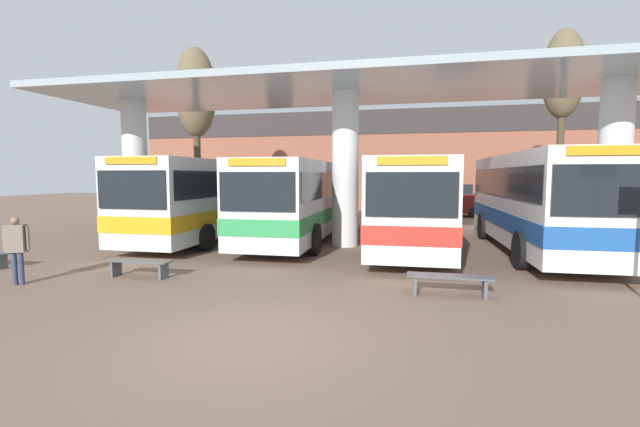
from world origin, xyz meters
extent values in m
plane|color=#755B4C|center=(0.00, 0.00, 0.00)|extent=(100.00, 100.00, 0.00)
cube|color=brown|center=(0.00, 26.98, 3.84)|extent=(40.00, 0.50, 7.67)
cube|color=#332D2D|center=(0.00, 26.98, 6.75)|extent=(40.00, 0.58, 1.84)
cylinder|color=silver|center=(-8.96, 9.53, 2.88)|extent=(0.99, 0.99, 5.77)
cylinder|color=silver|center=(0.00, 9.53, 2.88)|extent=(0.99, 0.99, 5.77)
cylinder|color=silver|center=(8.96, 9.53, 2.88)|extent=(0.99, 0.99, 5.77)
cube|color=#93A3A8|center=(0.00, 9.53, 5.89)|extent=(22.92, 6.60, 0.24)
cube|color=silver|center=(-5.90, 10.88, 1.79)|extent=(2.58, 11.55, 2.95)
cube|color=black|center=(-5.90, 10.88, 2.35)|extent=(2.62, 11.09, 0.94)
cube|color=orange|center=(-5.90, 10.88, 1.13)|extent=(2.62, 11.60, 0.53)
cube|color=black|center=(-5.88, 5.08, 2.23)|extent=(2.34, 0.07, 1.18)
cube|color=orange|center=(-5.88, 5.08, 3.12)|extent=(1.78, 0.06, 0.22)
cylinder|color=black|center=(-7.16, 7.30, 0.49)|extent=(0.28, 0.97, 0.97)
cylinder|color=black|center=(-4.62, 7.31, 0.49)|extent=(0.28, 0.97, 0.97)
cylinder|color=black|center=(-7.18, 14.05, 0.49)|extent=(0.28, 0.97, 0.97)
cylinder|color=black|center=(-4.64, 14.06, 0.49)|extent=(0.28, 0.97, 0.97)
cube|color=silver|center=(-1.99, 10.87, 1.77)|extent=(2.72, 11.28, 2.85)
cube|color=black|center=(-1.99, 10.87, 2.31)|extent=(2.75, 10.83, 0.91)
cube|color=#2D934C|center=(-1.99, 10.87, 1.13)|extent=(2.76, 11.32, 0.51)
cube|color=black|center=(-1.87, 5.22, 2.20)|extent=(2.28, 0.11, 1.14)
cube|color=orange|center=(-1.87, 5.22, 3.05)|extent=(1.74, 0.09, 0.22)
cylinder|color=black|center=(-3.15, 7.36, 0.53)|extent=(0.30, 1.06, 1.06)
cylinder|color=black|center=(-0.67, 7.41, 0.53)|extent=(0.30, 1.06, 1.06)
cylinder|color=black|center=(-3.29, 13.93, 0.53)|extent=(0.30, 1.06, 1.06)
cylinder|color=black|center=(-0.81, 13.98, 0.53)|extent=(0.30, 1.06, 1.06)
cube|color=white|center=(2.35, 10.60, 1.76)|extent=(2.80, 11.98, 2.85)
cube|color=black|center=(2.35, 10.60, 2.30)|extent=(2.82, 11.50, 0.91)
cube|color=red|center=(2.35, 10.60, 1.12)|extent=(2.84, 12.02, 0.51)
cube|color=black|center=(2.50, 4.61, 2.18)|extent=(2.30, 0.12, 1.14)
cube|color=orange|center=(2.50, 4.61, 3.04)|extent=(1.75, 0.09, 0.22)
cylinder|color=black|center=(1.20, 6.87, 0.51)|extent=(0.31, 1.03, 1.02)
cylinder|color=black|center=(3.70, 6.93, 0.51)|extent=(0.31, 1.03, 1.02)
cylinder|color=black|center=(1.02, 13.84, 0.51)|extent=(0.31, 1.03, 1.02)
cylinder|color=black|center=(3.52, 13.91, 0.51)|extent=(0.31, 1.03, 1.02)
cube|color=white|center=(6.74, 9.72, 1.87)|extent=(2.86, 10.29, 3.02)
cube|color=black|center=(6.74, 9.72, 2.44)|extent=(2.89, 9.88, 0.97)
cube|color=#1E519E|center=(6.74, 9.72, 1.19)|extent=(2.90, 10.33, 0.54)
cube|color=black|center=(6.89, 4.58, 2.32)|extent=(2.36, 0.13, 1.21)
cube|color=orange|center=(6.89, 4.58, 3.24)|extent=(1.80, 0.10, 0.22)
cylinder|color=black|center=(5.55, 6.52, 0.55)|extent=(0.31, 1.10, 1.10)
cylinder|color=black|center=(8.12, 6.59, 0.55)|extent=(0.31, 1.10, 1.10)
cylinder|color=black|center=(5.38, 12.49, 0.55)|extent=(0.31, 1.10, 1.10)
cylinder|color=black|center=(7.94, 12.57, 0.55)|extent=(0.31, 1.10, 1.10)
cube|color=#4C5156|center=(-8.90, 3.29, 0.21)|extent=(0.07, 0.37, 0.42)
cube|color=#4C5156|center=(3.38, 3.29, 0.44)|extent=(1.85, 0.44, 0.04)
cube|color=#4C5156|center=(2.64, 3.29, 0.21)|extent=(0.07, 0.37, 0.42)
cube|color=#4C5156|center=(4.12, 3.29, 0.21)|extent=(0.07, 0.37, 0.42)
cube|color=#4C5156|center=(-4.41, 3.29, 0.44)|extent=(1.76, 0.44, 0.04)
cube|color=#4C5156|center=(-5.12, 3.29, 0.21)|extent=(0.07, 0.37, 0.42)
cube|color=#4C5156|center=(-3.71, 3.29, 0.21)|extent=(0.07, 0.37, 0.42)
cylinder|color=#333856|center=(-6.90, 1.95, 0.40)|extent=(0.15, 0.15, 0.81)
cylinder|color=#333856|center=(-6.75, 2.00, 0.40)|extent=(0.15, 0.15, 0.81)
cube|color=#706656|center=(-6.82, 1.98, 1.14)|extent=(0.49, 0.37, 0.67)
sphere|color=#89664C|center=(-6.82, 1.98, 1.57)|extent=(0.19, 0.19, 0.19)
cylinder|color=#706656|center=(-7.07, 1.89, 1.15)|extent=(0.11, 0.11, 0.57)
cylinder|color=#706656|center=(-6.57, 2.06, 1.15)|extent=(0.11, 0.11, 0.57)
cylinder|color=#473A2B|center=(9.47, 16.87, 3.20)|extent=(0.33, 0.33, 6.40)
ellipsoid|color=brown|center=(9.47, 16.87, 7.57)|extent=(1.95, 1.95, 4.28)
cylinder|color=#473A2B|center=(-9.78, 16.30, 3.00)|extent=(0.39, 0.39, 6.01)
ellipsoid|color=brown|center=(-9.78, 16.30, 7.40)|extent=(2.30, 2.30, 5.05)
cube|color=maroon|center=(4.87, 22.85, 0.86)|extent=(4.41, 1.88, 1.24)
cube|color=#1E2328|center=(4.87, 22.85, 1.79)|extent=(2.44, 1.70, 0.62)
cylinder|color=black|center=(6.22, 23.78, 0.34)|extent=(0.69, 0.23, 0.69)
cylinder|color=black|center=(6.25, 21.97, 0.34)|extent=(0.69, 0.23, 0.69)
cylinder|color=black|center=(3.50, 23.74, 0.34)|extent=(0.69, 0.23, 0.69)
cylinder|color=black|center=(3.53, 21.93, 0.34)|extent=(0.69, 0.23, 0.69)
camera|label=1|loc=(2.64, -6.40, 2.66)|focal=24.00mm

